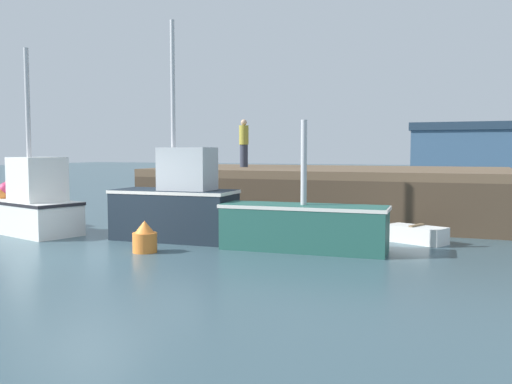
% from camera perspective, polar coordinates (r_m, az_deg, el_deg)
% --- Properties ---
extents(ground, '(120.00, 160.00, 0.10)m').
position_cam_1_polar(ground, '(12.80, -17.20, -6.47)').
color(ground, '#38515B').
extents(pier, '(11.59, 6.74, 1.70)m').
position_cam_1_polar(pier, '(18.71, 7.43, 1.49)').
color(pier, brown).
rests_on(pier, ground).
extents(fishing_boat_near_left, '(3.45, 2.29, 5.09)m').
position_cam_1_polar(fishing_boat_near_left, '(16.50, -22.17, -1.14)').
color(fishing_boat_near_left, silver).
rests_on(fishing_boat_near_left, ground).
extents(fishing_boat_near_right, '(3.21, 1.42, 5.57)m').
position_cam_1_polar(fishing_boat_near_right, '(14.30, -8.20, -1.27)').
color(fishing_boat_near_right, '#19232D').
rests_on(fishing_boat_near_right, ground).
extents(fishing_boat_mid, '(3.90, 1.20, 3.00)m').
position_cam_1_polar(fishing_boat_mid, '(12.73, 4.92, -3.48)').
color(fishing_boat_mid, '#23564C').
rests_on(fishing_boat_mid, ground).
extents(rowboat, '(1.59, 1.20, 0.46)m').
position_cam_1_polar(rowboat, '(14.36, 16.24, -4.23)').
color(rowboat, white).
rests_on(rowboat, ground).
extents(dockworker, '(0.34, 0.34, 1.73)m').
position_cam_1_polar(dockworker, '(20.12, -1.26, 5.07)').
color(dockworker, '#2D3342').
rests_on(dockworker, pier).
extents(warehouse, '(6.74, 6.33, 4.07)m').
position_cam_1_polar(warehouse, '(39.52, 20.76, 3.68)').
color(warehouse, '#385675').
rests_on(warehouse, ground).
extents(mooring_buoy_foreground, '(0.55, 0.55, 0.72)m').
position_cam_1_polar(mooring_buoy_foreground, '(12.76, -11.42, -4.68)').
color(mooring_buoy_foreground, orange).
rests_on(mooring_buoy_foreground, ground).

